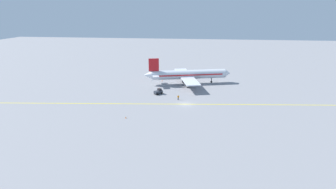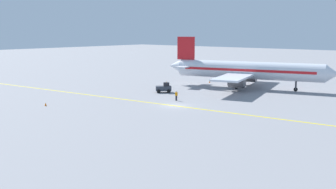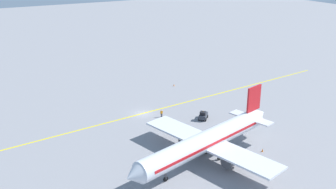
{
  "view_description": "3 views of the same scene",
  "coord_description": "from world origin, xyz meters",
  "px_view_note": "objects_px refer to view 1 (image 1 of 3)",
  "views": [
    {
      "loc": [
        78.15,
        4.14,
        28.32
      ],
      "look_at": [
        2.07,
        -5.52,
        3.66
      ],
      "focal_mm": 28.0,
      "sensor_mm": 36.0,
      "label": 1
    },
    {
      "loc": [
        47.91,
        39.08,
        11.93
      ],
      "look_at": [
        2.14,
        0.35,
        2.15
      ],
      "focal_mm": 42.0,
      "sensor_mm": 36.0,
      "label": 2
    },
    {
      "loc": [
        -75.29,
        34.71,
        35.11
      ],
      "look_at": [
        -1.75,
        -5.66,
        4.19
      ],
      "focal_mm": 42.0,
      "sensor_mm": 36.0,
      "label": 3
    }
  ],
  "objects_px": {
    "traffic_cone_near_nose": "(126,117)",
    "traffic_cone_mid_apron": "(162,81)",
    "baggage_tug_dark": "(158,92)",
    "ground_crew_worker": "(178,97)",
    "airplane_at_gate": "(188,75)"
  },
  "relations": [
    {
      "from": "traffic_cone_near_nose",
      "to": "traffic_cone_mid_apron",
      "type": "xyz_separation_m",
      "value": [
        -40.47,
        4.1,
        0.0
      ]
    },
    {
      "from": "baggage_tug_dark",
      "to": "ground_crew_worker",
      "type": "xyz_separation_m",
      "value": [
        5.47,
        7.52,
        0.01
      ]
    },
    {
      "from": "baggage_tug_dark",
      "to": "traffic_cone_near_nose",
      "type": "height_order",
      "value": "baggage_tug_dark"
    },
    {
      "from": "ground_crew_worker",
      "to": "baggage_tug_dark",
      "type": "bearing_deg",
      "value": -126.0
    },
    {
      "from": "ground_crew_worker",
      "to": "airplane_at_gate",
      "type": "bearing_deg",
      "value": 174.8
    },
    {
      "from": "airplane_at_gate",
      "to": "ground_crew_worker",
      "type": "height_order",
      "value": "airplane_at_gate"
    },
    {
      "from": "traffic_cone_mid_apron",
      "to": "ground_crew_worker",
      "type": "bearing_deg",
      "value": 20.96
    },
    {
      "from": "airplane_at_gate",
      "to": "ground_crew_worker",
      "type": "distance_m",
      "value": 20.97
    },
    {
      "from": "ground_crew_worker",
      "to": "traffic_cone_near_nose",
      "type": "distance_m",
      "value": 21.61
    },
    {
      "from": "baggage_tug_dark",
      "to": "airplane_at_gate",
      "type": "bearing_deg",
      "value": 148.3
    },
    {
      "from": "airplane_at_gate",
      "to": "baggage_tug_dark",
      "type": "height_order",
      "value": "airplane_at_gate"
    },
    {
      "from": "airplane_at_gate",
      "to": "traffic_cone_mid_apron",
      "type": "height_order",
      "value": "airplane_at_gate"
    },
    {
      "from": "traffic_cone_near_nose",
      "to": "traffic_cone_mid_apron",
      "type": "height_order",
      "value": "same"
    },
    {
      "from": "airplane_at_gate",
      "to": "traffic_cone_mid_apron",
      "type": "relative_size",
      "value": 63.7
    },
    {
      "from": "baggage_tug_dark",
      "to": "ground_crew_worker",
      "type": "relative_size",
      "value": 1.9
    }
  ]
}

